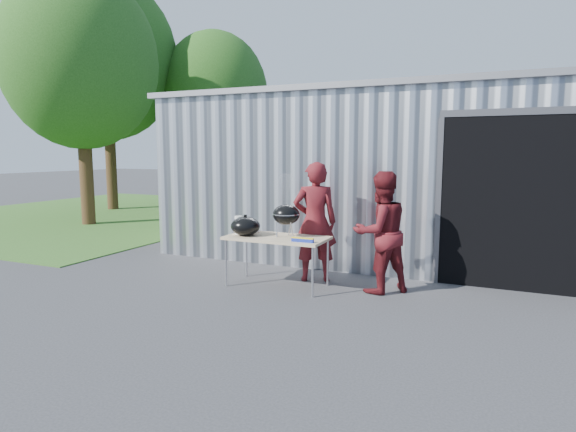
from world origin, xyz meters
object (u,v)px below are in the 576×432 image
at_px(folding_table, 277,239).
at_px(person_cook, 315,222).
at_px(person_bystander, 381,232).
at_px(kettle_grill, 286,208).

height_order(folding_table, person_cook, person_cook).
distance_m(folding_table, person_cook, 0.70).
bearing_deg(person_cook, person_bystander, 145.29).
xyz_separation_m(kettle_grill, person_bystander, (1.34, 0.28, -0.31)).
relative_size(folding_table, person_bystander, 0.87).
bearing_deg(kettle_grill, folding_table, -159.61).
bearing_deg(kettle_grill, person_cook, 60.92).
relative_size(person_cook, person_bystander, 1.07).
height_order(folding_table, kettle_grill, kettle_grill).
distance_m(person_cook, person_bystander, 1.09).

